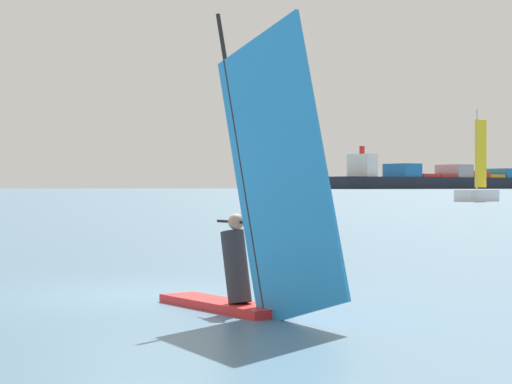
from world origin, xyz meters
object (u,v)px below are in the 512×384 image
at_px(windsurfer, 254,226).
at_px(small_sailboat, 477,192).
at_px(cargo_ship, 439,180).
at_px(channel_buoy, 303,196).

distance_m(windsurfer, small_sailboat, 101.26).
xyz_separation_m(windsurfer, cargo_ship, (-115.75, 764.00, 6.12)).
bearing_deg(small_sailboat, cargo_ship, -145.79).
bearing_deg(channel_buoy, windsurfer, -73.96).
xyz_separation_m(cargo_ship, small_sailboat, (106.98, -663.12, -6.19)).
bearing_deg(cargo_ship, small_sailboat, -135.55).
bearing_deg(channel_buoy, cargo_ship, 98.08).
relative_size(channel_buoy, small_sailboat, 0.22).
height_order(windsurfer, cargo_ship, cargo_ship).
distance_m(windsurfer, cargo_ship, 772.75).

